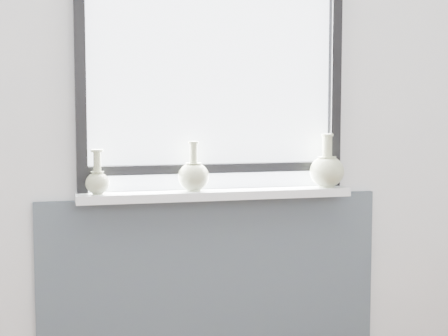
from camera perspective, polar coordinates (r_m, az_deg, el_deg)
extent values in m
cube|color=silver|center=(3.36, -1.09, 5.15)|extent=(3.60, 0.02, 2.60)
cube|color=#414F55|center=(3.44, -0.95, -9.49)|extent=(1.70, 0.03, 0.86)
cube|color=silver|center=(3.29, -0.68, -2.19)|extent=(1.32, 0.18, 0.04)
cube|color=black|center=(3.23, -11.86, 7.26)|extent=(0.05, 0.06, 1.05)
cube|color=black|center=(3.51, 9.16, 7.13)|extent=(0.05, 0.06, 1.05)
cube|color=black|center=(3.32, -0.89, -0.03)|extent=(1.20, 0.05, 0.04)
cube|color=white|center=(3.34, -1.00, 6.87)|extent=(1.20, 0.01, 1.00)
cylinder|color=#B4BE92|center=(3.18, -10.45, -2.09)|extent=(0.05, 0.05, 0.01)
ellipsoid|color=#B4BE92|center=(3.17, -10.47, -1.26)|extent=(0.11, 0.11, 0.10)
cone|color=#B4BE92|center=(3.17, -10.48, -0.55)|extent=(0.06, 0.06, 0.03)
cylinder|color=#B4BE92|center=(3.16, -10.49, 0.36)|extent=(0.04, 0.04, 0.11)
cylinder|color=#B4BE92|center=(3.16, -10.51, 1.42)|extent=(0.06, 0.06, 0.01)
cylinder|color=#B4BE92|center=(3.25, -2.54, -1.85)|extent=(0.07, 0.07, 0.01)
ellipsoid|color=#B4BE92|center=(3.25, -2.54, -0.72)|extent=(0.15, 0.15, 0.14)
cone|color=#B4BE92|center=(3.24, -2.55, 0.18)|extent=(0.08, 0.08, 0.03)
cylinder|color=#B4BE92|center=(3.24, -2.55, 1.07)|extent=(0.04, 0.04, 0.11)
cylinder|color=#B4BE92|center=(3.23, -2.55, 2.12)|extent=(0.05, 0.05, 0.01)
cylinder|color=#B4BE92|center=(3.44, 8.53, -1.52)|extent=(0.08, 0.08, 0.01)
ellipsoid|color=#B4BE92|center=(3.43, 8.55, -0.29)|extent=(0.17, 0.17, 0.16)
cone|color=#B4BE92|center=(3.42, 8.56, 0.69)|extent=(0.09, 0.09, 0.03)
cylinder|color=#B4BE92|center=(3.42, 8.57, 1.63)|extent=(0.05, 0.05, 0.12)
cylinder|color=#B4BE92|center=(3.42, 8.59, 2.72)|extent=(0.06, 0.06, 0.01)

